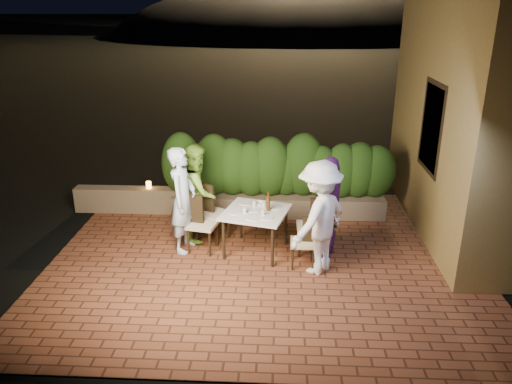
# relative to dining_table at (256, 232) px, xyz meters

# --- Properties ---
(ground) EXTENTS (400.00, 400.00, 0.00)m
(ground) POSITION_rel_dining_table_xyz_m (0.16, -0.66, -0.40)
(ground) COLOR black
(ground) RESTS_ON ground
(terrace_floor) EXTENTS (7.00, 6.00, 0.15)m
(terrace_floor) POSITION_rel_dining_table_xyz_m (0.16, -0.16, -0.45)
(terrace_floor) COLOR brown
(terrace_floor) RESTS_ON ground
(building_wall) EXTENTS (1.60, 5.00, 5.00)m
(building_wall) POSITION_rel_dining_table_xyz_m (3.76, 1.34, 2.12)
(building_wall) COLOR olive
(building_wall) RESTS_ON ground
(window_pane) EXTENTS (0.08, 1.00, 1.40)m
(window_pane) POSITION_rel_dining_table_xyz_m (2.98, 0.84, 1.62)
(window_pane) COLOR black
(window_pane) RESTS_ON building_wall
(window_frame) EXTENTS (0.06, 1.15, 1.55)m
(window_frame) POSITION_rel_dining_table_xyz_m (2.97, 0.84, 1.62)
(window_frame) COLOR black
(window_frame) RESTS_ON building_wall
(planter) EXTENTS (4.20, 0.55, 0.40)m
(planter) POSITION_rel_dining_table_xyz_m (0.36, 1.64, -0.17)
(planter) COLOR #74634A
(planter) RESTS_ON ground
(hedge) EXTENTS (4.00, 0.70, 1.10)m
(hedge) POSITION_rel_dining_table_xyz_m (0.36, 1.64, 0.57)
(hedge) COLOR #214312
(hedge) RESTS_ON planter
(parapet) EXTENTS (2.20, 0.30, 0.50)m
(parapet) POSITION_rel_dining_table_xyz_m (-2.64, 1.64, -0.12)
(parapet) COLOR #74634A
(parapet) RESTS_ON ground
(hill) EXTENTS (52.00, 40.00, 22.00)m
(hill) POSITION_rel_dining_table_xyz_m (2.16, 59.34, -4.38)
(hill) COLOR black
(hill) RESTS_ON ground
(dining_table) EXTENTS (1.24, 1.24, 0.75)m
(dining_table) POSITION_rel_dining_table_xyz_m (0.00, 0.00, 0.00)
(dining_table) COLOR white
(dining_table) RESTS_ON ground
(plate_nw) EXTENTS (0.20, 0.20, 0.01)m
(plate_nw) POSITION_rel_dining_table_xyz_m (-0.34, -0.09, 0.38)
(plate_nw) COLOR white
(plate_nw) RESTS_ON dining_table
(plate_sw) EXTENTS (0.20, 0.20, 0.01)m
(plate_sw) POSITION_rel_dining_table_xyz_m (-0.20, 0.32, 0.38)
(plate_sw) COLOR white
(plate_sw) RESTS_ON dining_table
(plate_ne) EXTENTS (0.23, 0.23, 0.01)m
(plate_ne) POSITION_rel_dining_table_xyz_m (0.19, -0.28, 0.38)
(plate_ne) COLOR white
(plate_ne) RESTS_ON dining_table
(plate_se) EXTENTS (0.21, 0.21, 0.01)m
(plate_se) POSITION_rel_dining_table_xyz_m (0.31, 0.16, 0.38)
(plate_se) COLOR white
(plate_se) RESTS_ON dining_table
(plate_centre) EXTENTS (0.21, 0.21, 0.01)m
(plate_centre) POSITION_rel_dining_table_xyz_m (-0.03, 0.03, 0.38)
(plate_centre) COLOR white
(plate_centre) RESTS_ON dining_table
(plate_front) EXTENTS (0.24, 0.24, 0.01)m
(plate_front) POSITION_rel_dining_table_xyz_m (-0.03, -0.31, 0.38)
(plate_front) COLOR white
(plate_front) RESTS_ON dining_table
(glass_nw) EXTENTS (0.06, 0.06, 0.11)m
(glass_nw) POSITION_rel_dining_table_xyz_m (-0.18, -0.10, 0.43)
(glass_nw) COLOR silver
(glass_nw) RESTS_ON dining_table
(glass_sw) EXTENTS (0.06, 0.06, 0.10)m
(glass_sw) POSITION_rel_dining_table_xyz_m (-0.04, 0.21, 0.42)
(glass_sw) COLOR silver
(glass_sw) RESTS_ON dining_table
(glass_ne) EXTENTS (0.06, 0.06, 0.11)m
(glass_ne) POSITION_rel_dining_table_xyz_m (0.13, -0.17, 0.43)
(glass_ne) COLOR silver
(glass_ne) RESTS_ON dining_table
(glass_se) EXTENTS (0.06, 0.06, 0.10)m
(glass_se) POSITION_rel_dining_table_xyz_m (0.13, 0.15, 0.42)
(glass_se) COLOR silver
(glass_se) RESTS_ON dining_table
(beer_bottle) EXTENTS (0.06, 0.06, 0.33)m
(beer_bottle) POSITION_rel_dining_table_xyz_m (0.21, 0.03, 0.54)
(beer_bottle) COLOR #4A2A0C
(beer_bottle) RESTS_ON dining_table
(bowl) EXTENTS (0.24, 0.24, 0.04)m
(bowl) POSITION_rel_dining_table_xyz_m (0.06, 0.29, 0.40)
(bowl) COLOR white
(bowl) RESTS_ON dining_table
(chair_left_front) EXTENTS (0.55, 0.55, 1.00)m
(chair_left_front) POSITION_rel_dining_table_xyz_m (-0.90, 0.02, 0.12)
(chair_left_front) COLOR black
(chair_left_front) RESTS_ON ground
(chair_left_back) EXTENTS (0.64, 0.64, 1.02)m
(chair_left_back) POSITION_rel_dining_table_xyz_m (-0.78, 0.46, 0.14)
(chair_left_back) COLOR black
(chair_left_back) RESTS_ON ground
(chair_right_front) EXTENTS (0.40, 0.40, 0.86)m
(chair_right_front) POSITION_rel_dining_table_xyz_m (0.78, -0.44, 0.05)
(chair_right_front) COLOR black
(chair_right_front) RESTS_ON ground
(chair_right_back) EXTENTS (0.47, 0.47, 0.99)m
(chair_right_back) POSITION_rel_dining_table_xyz_m (0.92, 0.03, 0.12)
(chair_right_back) COLOR black
(chair_right_back) RESTS_ON ground
(diner_blue) EXTENTS (0.53, 0.72, 1.82)m
(diner_blue) POSITION_rel_dining_table_xyz_m (-1.22, 0.04, 0.53)
(diner_blue) COLOR #C1DEF9
(diner_blue) RESTS_ON ground
(diner_green) EXTENTS (0.74, 0.91, 1.73)m
(diner_green) POSITION_rel_dining_table_xyz_m (-1.06, 0.55, 0.49)
(diner_green) COLOR #85C33D
(diner_green) RESTS_ON ground
(diner_white) EXTENTS (1.26, 1.33, 1.81)m
(diner_white) POSITION_rel_dining_table_xyz_m (1.00, -0.59, 0.53)
(diner_white) COLOR white
(diner_white) RESTS_ON ground
(diner_purple) EXTENTS (0.70, 1.09, 1.73)m
(diner_purple) POSITION_rel_dining_table_xyz_m (1.20, -0.05, 0.49)
(diner_purple) COLOR #652570
(diner_purple) RESTS_ON ground
(parapet_lamp) EXTENTS (0.10, 0.10, 0.14)m
(parapet_lamp) POSITION_rel_dining_table_xyz_m (-2.23, 1.64, 0.20)
(parapet_lamp) COLOR orange
(parapet_lamp) RESTS_ON parapet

